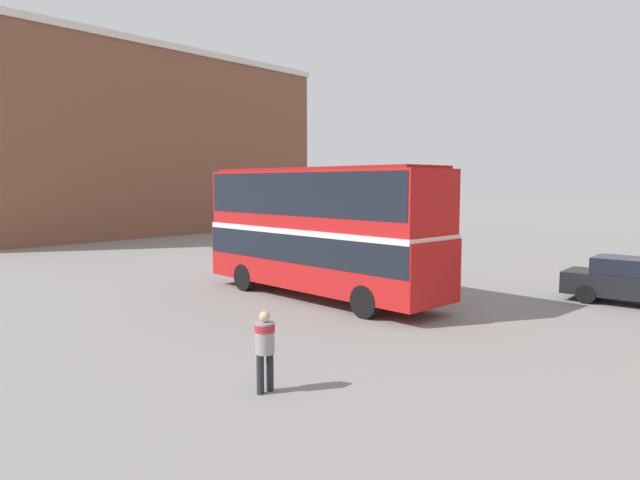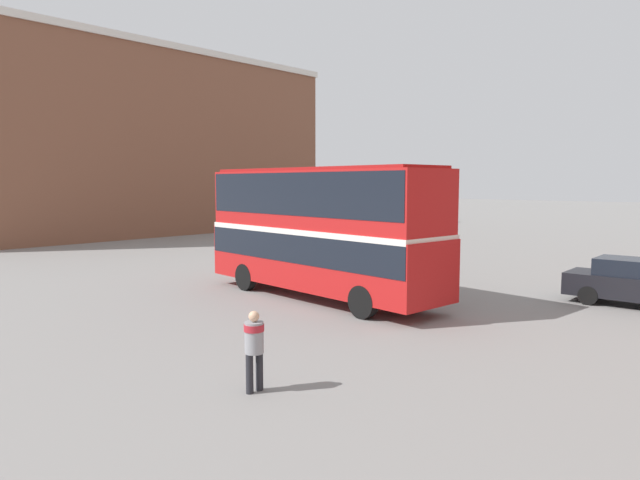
# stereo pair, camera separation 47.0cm
# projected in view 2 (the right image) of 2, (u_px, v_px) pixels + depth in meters

# --- Properties ---
(ground_plane) EXTENTS (240.00, 240.00, 0.00)m
(ground_plane) POSITION_uv_depth(u_px,v_px,m) (315.00, 294.00, 21.61)
(ground_plane) COLOR gray
(building_row_left) EXTENTS (9.49, 31.88, 14.87)m
(building_row_left) POSITION_uv_depth(u_px,v_px,m) (146.00, 144.00, 47.50)
(building_row_left) COLOR brown
(building_row_left) RESTS_ON ground_plane
(double_decker_bus) EXTENTS (10.39, 3.55, 4.73)m
(double_decker_bus) POSITION_uv_depth(u_px,v_px,m) (320.00, 224.00, 20.59)
(double_decker_bus) COLOR red
(double_decker_bus) RESTS_ON ground_plane
(pedestrian_foreground) EXTENTS (0.43, 0.43, 1.66)m
(pedestrian_foreground) POSITION_uv_depth(u_px,v_px,m) (254.00, 343.00, 11.38)
(pedestrian_foreground) COLOR #232328
(pedestrian_foreground) RESTS_ON ground_plane
(parked_car_kerb_near) EXTENTS (4.74, 1.96, 1.62)m
(parked_car_kerb_near) POSITION_uv_depth(u_px,v_px,m) (640.00, 283.00, 19.28)
(parked_car_kerb_near) COLOR black
(parked_car_kerb_near) RESTS_ON ground_plane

